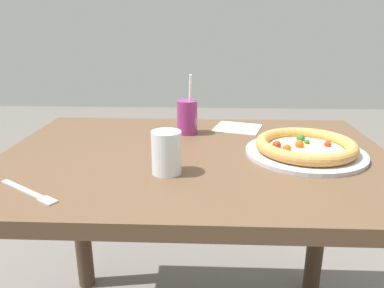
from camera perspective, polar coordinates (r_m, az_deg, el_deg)
name	(u,v)px	position (r m, az deg, el deg)	size (l,w,h in m)	color
dining_table	(195,190)	(1.15, 0.52, -7.07)	(1.16, 0.83, 0.75)	brown
pizza_near	(305,148)	(1.13, 17.04, -0.56)	(0.35, 0.35, 0.05)	#B7B7BC
drink_cup_colored	(187,117)	(1.29, -0.75, 4.20)	(0.07, 0.07, 0.21)	#8C2D72
water_cup_clear	(166,152)	(0.95, -3.94, -1.20)	(0.08, 0.08, 0.11)	silver
paper_napkin	(238,128)	(1.38, 7.02, 2.49)	(0.16, 0.14, 0.00)	white
fork	(30,193)	(0.93, -23.64, -6.87)	(0.18, 0.13, 0.00)	silver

